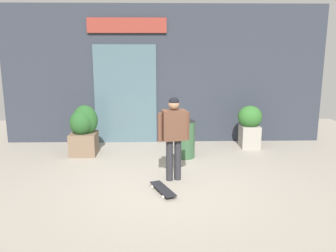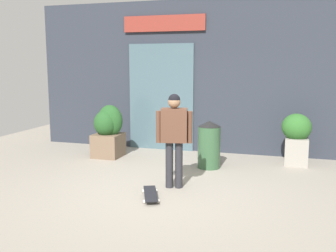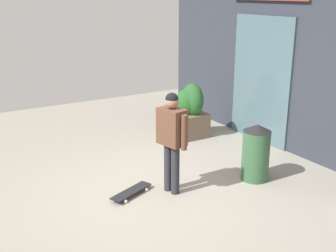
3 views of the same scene
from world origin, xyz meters
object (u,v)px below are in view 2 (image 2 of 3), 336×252
at_px(planter_box_left, 108,131).
at_px(trash_bin, 209,144).
at_px(skateboarder, 174,131).
at_px(planter_box_right, 297,134).
at_px(skateboard, 150,194).

xyz_separation_m(planter_box_left, trash_bin, (2.36, -0.29, -0.12)).
distance_m(skateboarder, planter_box_right, 3.03).
bearing_deg(trash_bin, planter_box_left, 173.00).
relative_size(skateboard, planter_box_right, 0.73).
bearing_deg(planter_box_right, planter_box_left, -172.93).
relative_size(skateboard, trash_bin, 0.81).
bearing_deg(skateboarder, skateboard, -31.63).
distance_m(skateboard, planter_box_left, 3.01).
distance_m(skateboard, planter_box_right, 3.65).
relative_size(skateboard, planter_box_left, 0.66).
distance_m(skateboarder, planter_box_left, 2.70).
distance_m(skateboarder, trash_bin, 1.55).
height_order(skateboarder, trash_bin, skateboarder).
height_order(skateboarder, skateboard, skateboarder).
distance_m(planter_box_left, trash_bin, 2.38).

